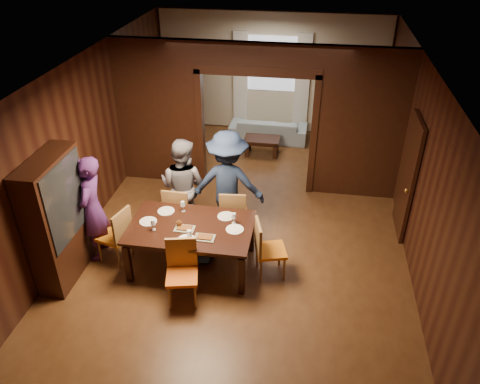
% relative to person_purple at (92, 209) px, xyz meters
% --- Properties ---
extents(floor, '(9.00, 9.00, 0.00)m').
position_rel_person_purple_xyz_m(floor, '(2.24, 1.00, -0.89)').
color(floor, '#4E2C16').
rests_on(floor, ground).
extents(ceiling, '(5.50, 9.00, 0.02)m').
position_rel_person_purple_xyz_m(ceiling, '(2.24, 1.00, 2.01)').
color(ceiling, silver).
rests_on(ceiling, room_walls).
extents(room_walls, '(5.52, 9.01, 2.90)m').
position_rel_person_purple_xyz_m(room_walls, '(2.24, 2.88, 0.62)').
color(room_walls, black).
rests_on(room_walls, floor).
extents(person_purple, '(0.50, 0.70, 1.78)m').
position_rel_person_purple_xyz_m(person_purple, '(0.00, 0.00, 0.00)').
color(person_purple, '#4D2265').
rests_on(person_purple, floor).
extents(person_grey, '(0.97, 0.83, 1.73)m').
position_rel_person_purple_xyz_m(person_grey, '(1.20, 0.94, -0.02)').
color(person_grey, slate).
rests_on(person_grey, floor).
extents(person_navy, '(1.24, 0.74, 1.89)m').
position_rel_person_purple_xyz_m(person_navy, '(1.97, 0.99, 0.06)').
color(person_navy, '#1A2743').
rests_on(person_navy, floor).
extents(sofa, '(1.87, 0.76, 0.54)m').
position_rel_person_purple_xyz_m(sofa, '(2.26, 4.85, -0.62)').
color(sofa, '#92ABBF').
rests_on(sofa, floor).
extents(serving_bowl, '(0.37, 0.37, 0.09)m').
position_rel_person_purple_xyz_m(serving_bowl, '(1.72, 0.10, -0.08)').
color(serving_bowl, black).
rests_on(serving_bowl, dining_table).
extents(dining_table, '(1.89, 1.18, 0.76)m').
position_rel_person_purple_xyz_m(dining_table, '(1.58, -0.03, -0.51)').
color(dining_table, black).
rests_on(dining_table, floor).
extents(coffee_table, '(0.80, 0.50, 0.40)m').
position_rel_person_purple_xyz_m(coffee_table, '(2.20, 4.03, -0.69)').
color(coffee_table, black).
rests_on(coffee_table, floor).
extents(chair_left, '(0.54, 0.54, 0.97)m').
position_rel_person_purple_xyz_m(chair_left, '(0.32, -0.08, -0.40)').
color(chair_left, '#C86C12').
rests_on(chair_left, floor).
extents(chair_right, '(0.54, 0.54, 0.97)m').
position_rel_person_purple_xyz_m(chair_right, '(2.82, -0.04, -0.40)').
color(chair_right, orange).
rests_on(chair_right, floor).
extents(chair_far_l, '(0.45, 0.45, 0.97)m').
position_rel_person_purple_xyz_m(chair_far_l, '(1.17, 0.76, -0.40)').
color(chair_far_l, '#C84C12').
rests_on(chair_far_l, floor).
extents(chair_far_r, '(0.48, 0.48, 0.97)m').
position_rel_person_purple_xyz_m(chair_far_r, '(2.09, 0.82, -0.40)').
color(chair_far_r, '#DC5014').
rests_on(chair_far_r, floor).
extents(chair_near, '(0.52, 0.52, 0.97)m').
position_rel_person_purple_xyz_m(chair_near, '(1.63, -0.82, -0.40)').
color(chair_near, orange).
rests_on(chair_near, floor).
extents(hutch, '(0.40, 1.20, 2.00)m').
position_rel_person_purple_xyz_m(hutch, '(-0.29, -0.50, 0.11)').
color(hutch, black).
rests_on(hutch, floor).
extents(door_right, '(0.06, 0.90, 2.10)m').
position_rel_person_purple_xyz_m(door_right, '(4.94, 1.50, 0.16)').
color(door_right, black).
rests_on(door_right, floor).
extents(window_far, '(1.20, 0.03, 1.30)m').
position_rel_person_purple_xyz_m(window_far, '(2.24, 5.44, 0.81)').
color(window_far, silver).
rests_on(window_far, back_wall).
extents(curtain_left, '(0.35, 0.06, 2.40)m').
position_rel_person_purple_xyz_m(curtain_left, '(1.49, 5.40, 0.36)').
color(curtain_left, white).
rests_on(curtain_left, back_wall).
extents(curtain_right, '(0.35, 0.06, 2.40)m').
position_rel_person_purple_xyz_m(curtain_right, '(2.99, 5.40, 0.36)').
color(curtain_right, white).
rests_on(curtain_right, back_wall).
extents(plate_left, '(0.27, 0.27, 0.01)m').
position_rel_person_purple_xyz_m(plate_left, '(0.90, -0.03, -0.12)').
color(plate_left, silver).
rests_on(plate_left, dining_table).
extents(plate_far_l, '(0.27, 0.27, 0.01)m').
position_rel_person_purple_xyz_m(plate_far_l, '(1.09, 0.29, -0.12)').
color(plate_far_l, silver).
rests_on(plate_far_l, dining_table).
extents(plate_far_r, '(0.27, 0.27, 0.01)m').
position_rel_person_purple_xyz_m(plate_far_r, '(2.06, 0.30, -0.12)').
color(plate_far_r, silver).
rests_on(plate_far_r, dining_table).
extents(plate_right, '(0.27, 0.27, 0.01)m').
position_rel_person_purple_xyz_m(plate_right, '(2.26, -0.02, -0.12)').
color(plate_right, white).
rests_on(plate_right, dining_table).
extents(plate_near, '(0.27, 0.27, 0.01)m').
position_rel_person_purple_xyz_m(plate_near, '(1.60, -0.39, -0.12)').
color(plate_near, white).
rests_on(plate_near, dining_table).
extents(platter_a, '(0.30, 0.20, 0.04)m').
position_rel_person_purple_xyz_m(platter_a, '(1.51, -0.13, -0.11)').
color(platter_a, gray).
rests_on(platter_a, dining_table).
extents(platter_b, '(0.30, 0.20, 0.04)m').
position_rel_person_purple_xyz_m(platter_b, '(1.86, -0.30, -0.11)').
color(platter_b, slate).
rests_on(platter_b, dining_table).
extents(wineglass_left, '(0.08, 0.08, 0.18)m').
position_rel_person_purple_xyz_m(wineglass_left, '(1.05, -0.21, -0.04)').
color(wineglass_left, silver).
rests_on(wineglass_left, dining_table).
extents(wineglass_far, '(0.08, 0.08, 0.18)m').
position_rel_person_purple_xyz_m(wineglass_far, '(1.36, 0.34, -0.04)').
color(wineglass_far, silver).
rests_on(wineglass_far, dining_table).
extents(wineglass_right, '(0.08, 0.08, 0.18)m').
position_rel_person_purple_xyz_m(wineglass_right, '(2.22, 0.15, -0.04)').
color(wineglass_right, white).
rests_on(wineglass_right, dining_table).
extents(tumbler, '(0.07, 0.07, 0.14)m').
position_rel_person_purple_xyz_m(tumbler, '(1.64, -0.33, -0.06)').
color(tumbler, white).
rests_on(tumbler, dining_table).
extents(condiment_jar, '(0.08, 0.08, 0.11)m').
position_rel_person_purple_xyz_m(condiment_jar, '(1.41, -0.08, -0.07)').
color(condiment_jar, '#512E13').
rests_on(condiment_jar, dining_table).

